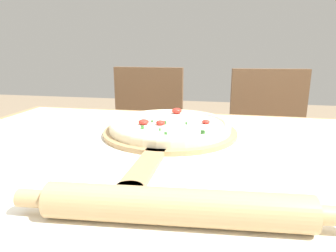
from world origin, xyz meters
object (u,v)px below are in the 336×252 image
at_px(rolling_pin, 175,207).
at_px(chair_left, 145,139).
at_px(pizza, 170,125).
at_px(chair_right, 269,146).
at_px(pizza_peel, 169,134).

xyz_separation_m(rolling_pin, chair_left, (-0.36, 1.13, -0.27)).
bearing_deg(pizza, chair_right, 61.87).
xyz_separation_m(pizza_peel, pizza, (-0.00, 0.02, 0.02)).
relative_size(pizza, chair_left, 0.38).
bearing_deg(rolling_pin, chair_right, 76.05).
xyz_separation_m(pizza, rolling_pin, (0.09, -0.44, 0.00)).
height_order(pizza_peel, rolling_pin, rolling_pin).
bearing_deg(rolling_pin, pizza, 101.75).
bearing_deg(pizza_peel, pizza, 90.27).
distance_m(pizza_peel, rolling_pin, 0.42).
height_order(pizza, chair_left, chair_left).
relative_size(rolling_pin, chair_left, 0.51).
bearing_deg(chair_left, rolling_pin, -71.45).
xyz_separation_m(pizza, chair_left, (-0.27, 0.70, -0.27)).
bearing_deg(chair_right, rolling_pin, -110.66).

